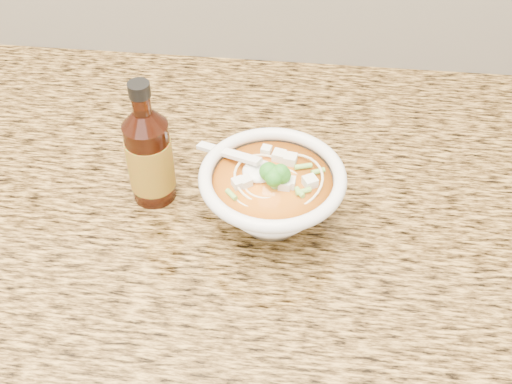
# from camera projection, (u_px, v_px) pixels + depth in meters

# --- Properties ---
(cabinet) EXTENTS (4.00, 0.65, 0.86)m
(cabinet) POSITION_uv_depth(u_px,v_px,m) (114.00, 353.00, 1.22)
(cabinet) COLOR #371E10
(cabinet) RESTS_ON ground
(counter_slab) EXTENTS (4.00, 0.68, 0.04)m
(counter_slab) POSITION_uv_depth(u_px,v_px,m) (65.00, 182.00, 0.90)
(counter_slab) COLOR #A87E3D
(counter_slab) RESTS_ON cabinet
(soup_bowl) EXTENTS (0.19, 0.18, 0.10)m
(soup_bowl) POSITION_uv_depth(u_px,v_px,m) (272.00, 196.00, 0.79)
(soup_bowl) COLOR white
(soup_bowl) RESTS_ON counter_slab
(hot_sauce_bottle) EXTENTS (0.07, 0.07, 0.18)m
(hot_sauce_bottle) POSITION_uv_depth(u_px,v_px,m) (149.00, 157.00, 0.81)
(hot_sauce_bottle) COLOR #3A1207
(hot_sauce_bottle) RESTS_ON counter_slab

